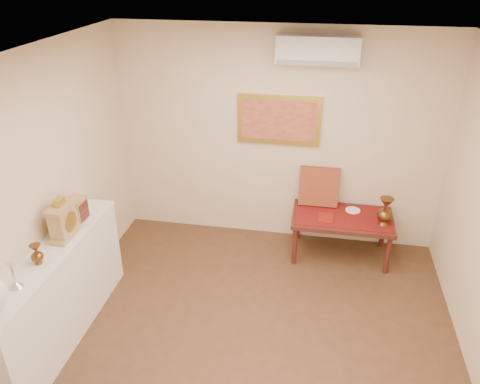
% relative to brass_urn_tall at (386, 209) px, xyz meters
% --- Properties ---
extents(floor, '(4.50, 4.50, 0.00)m').
position_rel_brass_urn_tall_xyz_m(floor, '(-1.31, -1.77, -0.76)').
color(floor, brown).
rests_on(floor, ground).
extents(ceiling, '(4.50, 4.50, 0.00)m').
position_rel_brass_urn_tall_xyz_m(ceiling, '(-1.31, -1.77, 1.94)').
color(ceiling, silver).
rests_on(ceiling, ground).
extents(wall_back, '(4.00, 0.02, 2.70)m').
position_rel_brass_urn_tall_xyz_m(wall_back, '(-1.31, 0.48, 0.59)').
color(wall_back, beige).
rests_on(wall_back, ground).
extents(wall_left, '(0.02, 4.50, 2.70)m').
position_rel_brass_urn_tall_xyz_m(wall_left, '(-3.31, -1.77, 0.59)').
color(wall_left, beige).
rests_on(wall_left, ground).
extents(candlestick, '(0.11, 0.11, 0.23)m').
position_rel_brass_urn_tall_xyz_m(candlestick, '(-3.13, -2.27, 0.33)').
color(candlestick, silver).
rests_on(candlestick, display_ledge).
extents(brass_urn_small, '(0.11, 0.11, 0.24)m').
position_rel_brass_urn_tall_xyz_m(brass_urn_small, '(-3.13, -1.94, 0.34)').
color(brass_urn_small, brown).
rests_on(brass_urn_small, display_ledge).
extents(table_cloth, '(1.14, 0.59, 0.01)m').
position_rel_brass_urn_tall_xyz_m(table_cloth, '(-0.46, 0.11, -0.21)').
color(table_cloth, maroon).
rests_on(table_cloth, low_table).
extents(brass_urn_tall, '(0.18, 0.18, 0.41)m').
position_rel_brass_urn_tall_xyz_m(brass_urn_tall, '(0.00, 0.00, 0.00)').
color(brass_urn_tall, brown).
rests_on(brass_urn_tall, table_cloth).
extents(plate, '(0.18, 0.18, 0.01)m').
position_rel_brass_urn_tall_xyz_m(plate, '(-0.34, 0.26, -0.20)').
color(plate, white).
rests_on(plate, table_cloth).
extents(menu, '(0.19, 0.26, 0.01)m').
position_rel_brass_urn_tall_xyz_m(menu, '(-0.67, 0.02, -0.20)').
color(menu, maroon).
rests_on(menu, table_cloth).
extents(cushion, '(0.48, 0.20, 0.49)m').
position_rel_brass_urn_tall_xyz_m(cushion, '(-0.77, 0.36, 0.04)').
color(cushion, maroon).
rests_on(cushion, table_cloth).
extents(display_ledge, '(0.37, 2.02, 0.98)m').
position_rel_brass_urn_tall_xyz_m(display_ledge, '(-3.14, -1.77, -0.27)').
color(display_ledge, white).
rests_on(display_ledge, floor).
extents(mantel_clock, '(0.17, 0.36, 0.41)m').
position_rel_brass_urn_tall_xyz_m(mantel_clock, '(-3.11, -1.50, 0.39)').
color(mantel_clock, tan).
rests_on(mantel_clock, display_ledge).
extents(wooden_chest, '(0.16, 0.21, 0.24)m').
position_rel_brass_urn_tall_xyz_m(wooden_chest, '(-3.14, -1.20, 0.34)').
color(wooden_chest, tan).
rests_on(wooden_chest, display_ledge).
extents(low_table, '(1.20, 0.70, 0.55)m').
position_rel_brass_urn_tall_xyz_m(low_table, '(-0.46, 0.11, -0.28)').
color(low_table, '#501D18').
rests_on(low_table, floor).
extents(painting, '(1.00, 0.06, 0.60)m').
position_rel_brass_urn_tall_xyz_m(painting, '(-1.31, 0.45, 0.84)').
color(painting, gold).
rests_on(painting, wall_back).
extents(ac_unit, '(0.90, 0.25, 0.30)m').
position_rel_brass_urn_tall_xyz_m(ac_unit, '(-0.91, 0.35, 1.68)').
color(ac_unit, silver).
rests_on(ac_unit, wall_back).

